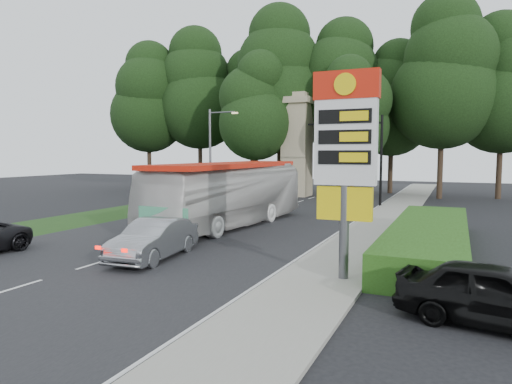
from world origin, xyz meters
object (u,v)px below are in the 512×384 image
at_px(streetlight_signs, 212,151).
at_px(monument, 297,144).
at_px(transit_bus, 229,195).
at_px(sedan_silver, 154,239).
at_px(parked_car_black, 496,295).
at_px(gas_station_pylon, 345,146).
at_px(traffic_signal_mast, 364,148).

height_order(streetlight_signs, monument, monument).
relative_size(transit_bus, sedan_silver, 2.73).
height_order(transit_bus, sedan_silver, transit_bus).
height_order(streetlight_signs, transit_bus, streetlight_signs).
bearing_deg(monument, transit_bus, -82.64).
xyz_separation_m(streetlight_signs, transit_bus, (7.49, -11.37, -2.60)).
bearing_deg(parked_car_black, sedan_silver, 88.79).
xyz_separation_m(streetlight_signs, sedan_silver, (8.49, -19.88, -3.64)).
height_order(monument, transit_bus, monument).
bearing_deg(sedan_silver, gas_station_pylon, -7.51).
bearing_deg(streetlight_signs, traffic_signal_mast, 8.92).
distance_m(transit_bus, sedan_silver, 8.63).
relative_size(streetlight_signs, monument, 0.80).
distance_m(monument, sedan_silver, 28.42).
bearing_deg(sedan_silver, traffic_signal_mast, 72.69).
distance_m(transit_bus, parked_car_black, 17.10).
xyz_separation_m(streetlight_signs, parked_car_black, (20.49, -22.43, -3.64)).
relative_size(gas_station_pylon, streetlight_signs, 0.86).
xyz_separation_m(traffic_signal_mast, parked_car_black, (7.82, -24.42, -3.88)).
bearing_deg(sedan_silver, transit_bus, 90.22).
height_order(gas_station_pylon, monument, monument).
xyz_separation_m(traffic_signal_mast, sedan_silver, (-4.18, -21.87, -3.88)).
height_order(gas_station_pylon, sedan_silver, gas_station_pylon).
xyz_separation_m(gas_station_pylon, parked_car_black, (4.30, -2.41, -3.65)).
bearing_deg(monument, sedan_silver, -82.84).
distance_m(streetlight_signs, sedan_silver, 21.92).
height_order(sedan_silver, parked_car_black, parked_car_black).
relative_size(traffic_signal_mast, streetlight_signs, 0.90).
distance_m(traffic_signal_mast, monument, 9.76).
bearing_deg(parked_car_black, streetlight_signs, 53.21).
distance_m(streetlight_signs, transit_bus, 13.86).
xyz_separation_m(traffic_signal_mast, transit_bus, (-5.18, -13.36, -2.83)).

